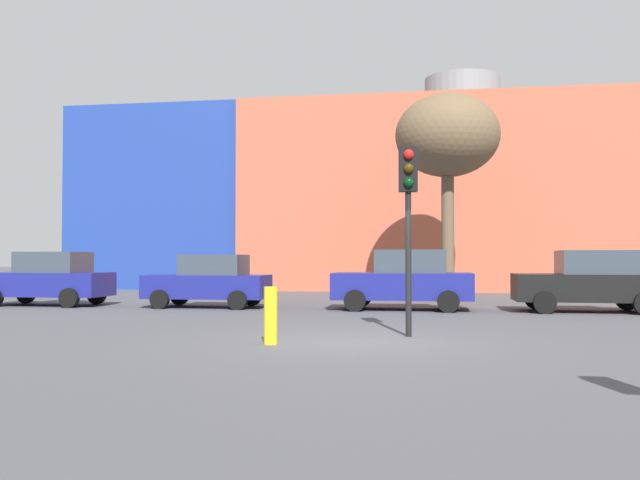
% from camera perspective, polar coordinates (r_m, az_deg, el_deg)
% --- Properties ---
extents(ground_plane, '(200.00, 200.00, 0.00)m').
position_cam_1_polar(ground_plane, '(13.00, 3.05, -8.39)').
color(ground_plane, '#47474C').
extents(building_backdrop, '(40.32, 11.67, 11.22)m').
position_cam_1_polar(building_backdrop, '(37.37, 11.85, 3.28)').
color(building_backdrop, '#B2563D').
rests_on(building_backdrop, ground_plane).
extents(parked_car_0, '(4.07, 2.00, 1.76)m').
position_cam_1_polar(parked_car_0, '(24.21, -21.72, -3.03)').
color(parked_car_0, navy).
rests_on(parked_car_0, ground_plane).
extents(parked_car_1, '(3.85, 1.89, 1.67)m').
position_cam_1_polar(parked_car_1, '(21.89, -9.24, -3.41)').
color(parked_car_1, navy).
rests_on(parked_car_1, ground_plane).
extents(parked_car_2, '(4.17, 2.05, 1.81)m').
position_cam_1_polar(parked_car_2, '(20.78, 7.07, -3.33)').
color(parked_car_2, navy).
rests_on(parked_car_2, ground_plane).
extents(parked_car_3, '(4.11, 2.02, 1.78)m').
position_cam_1_polar(parked_car_3, '(21.25, 21.57, -3.23)').
color(parked_car_3, black).
rests_on(parked_car_3, ground_plane).
extents(traffic_light_island, '(0.39, 0.38, 3.78)m').
position_cam_1_polar(traffic_light_island, '(13.72, 7.38, 3.62)').
color(traffic_light_island, black).
rests_on(traffic_light_island, ground_plane).
extents(bare_tree_0, '(3.91, 3.91, 7.75)m').
position_cam_1_polar(bare_tree_0, '(26.42, 10.59, 8.40)').
color(bare_tree_0, brown).
rests_on(bare_tree_0, ground_plane).
extents(bollard_yellow_0, '(0.24, 0.24, 1.04)m').
position_cam_1_polar(bollard_yellow_0, '(12.43, -4.15, -6.30)').
color(bollard_yellow_0, yellow).
rests_on(bollard_yellow_0, ground_plane).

